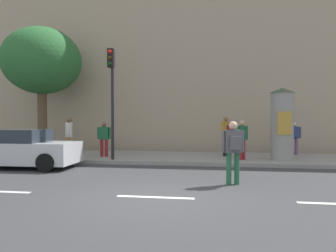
{
  "coord_description": "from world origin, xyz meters",
  "views": [
    {
      "loc": [
        1.37,
        -7.21,
        1.8
      ],
      "look_at": [
        -0.0,
        2.0,
        1.59
      ],
      "focal_mm": 34.48,
      "sensor_mm": 36.0,
      "label": 1
    }
  ],
  "objects": [
    {
      "name": "parked_car_red",
      "position": [
        -5.89,
        3.68,
        0.69
      ],
      "size": [
        4.36,
        1.93,
        1.41
      ],
      "color": "silver",
      "rests_on": "ground_plane"
    },
    {
      "name": "poster_column",
      "position": [
        4.0,
        6.25,
        1.62
      ],
      "size": [
        0.97,
        0.97,
        2.9
      ],
      "color": "gray",
      "rests_on": "sidewalk_curb"
    },
    {
      "name": "street_tree",
      "position": [
        -6.99,
        7.39,
        4.58
      ],
      "size": [
        3.77,
        3.77,
        6.07
      ],
      "color": "brown",
      "rests_on": "sidewalk_curb"
    },
    {
      "name": "lane_markings",
      "position": [
        0.0,
        0.0,
        0.0
      ],
      "size": [
        25.8,
        0.16,
        0.01
      ],
      "color": "silver",
      "rests_on": "ground_plane"
    },
    {
      "name": "pedestrian_with_bag",
      "position": [
        1.82,
        7.31,
        1.22
      ],
      "size": [
        0.51,
        0.58,
        1.77
      ],
      "color": "black",
      "rests_on": "sidewalk_curb"
    },
    {
      "name": "building_backdrop",
      "position": [
        0.0,
        12.0,
        5.55
      ],
      "size": [
        36.0,
        5.0,
        11.1
      ],
      "primitive_type": "cube",
      "color": "tan",
      "rests_on": "ground_plane"
    },
    {
      "name": "traffic_light",
      "position": [
        -2.77,
        5.24,
        3.13
      ],
      "size": [
        0.24,
        0.45,
        4.44
      ],
      "color": "black",
      "rests_on": "sidewalk_curb"
    },
    {
      "name": "sidewalk_curb",
      "position": [
        0.0,
        7.0,
        0.07
      ],
      "size": [
        36.0,
        4.0,
        0.15
      ],
      "primitive_type": "cube",
      "color": "gray",
      "rests_on": "ground_plane"
    },
    {
      "name": "pedestrian_in_red_top",
      "position": [
        4.92,
        8.24,
        1.04
      ],
      "size": [
        0.62,
        0.4,
        1.5
      ],
      "color": "#724C84",
      "rests_on": "sidewalk_curb"
    },
    {
      "name": "ground_plane",
      "position": [
        0.0,
        0.0,
        0.0
      ],
      "size": [
        80.0,
        80.0,
        0.0
      ],
      "primitive_type": "plane",
      "color": "#38383A"
    },
    {
      "name": "pedestrian_with_backpack",
      "position": [
        -3.46,
        6.26,
        1.02
      ],
      "size": [
        0.59,
        0.27,
        1.5
      ],
      "color": "maroon",
      "rests_on": "sidewalk_curb"
    },
    {
      "name": "pedestrian_in_light_jacket",
      "position": [
        2.41,
        6.04,
        1.08
      ],
      "size": [
        0.48,
        0.5,
        1.59
      ],
      "color": "maroon",
      "rests_on": "sidewalk_curb"
    },
    {
      "name": "pedestrian_near_pole",
      "position": [
        1.84,
        1.7,
        1.04
      ],
      "size": [
        0.61,
        0.49,
        1.73
      ],
      "color": "#1E5938",
      "rests_on": "ground_plane"
    },
    {
      "name": "pedestrian_in_dark_shirt",
      "position": [
        -4.79,
        5.66,
        1.18
      ],
      "size": [
        0.39,
        0.63,
        1.73
      ],
      "color": "#B78C33",
      "rests_on": "sidewalk_curb"
    }
  ]
}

